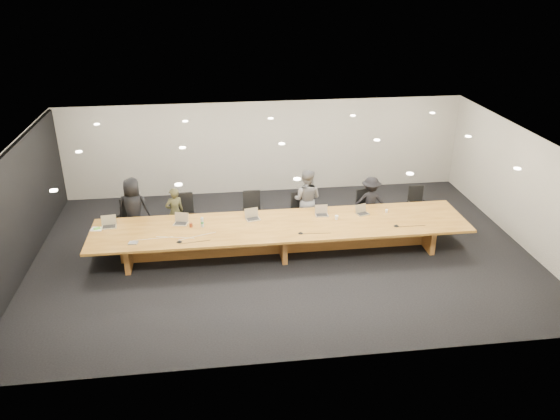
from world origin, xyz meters
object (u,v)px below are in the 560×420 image
Objects in this scene: laptop_a at (108,222)px; mic_right at (396,226)px; person_c at (306,199)px; laptop_d at (322,211)px; chair_mid_left at (253,212)px; paper_cup_far at (387,211)px; laptop_b at (180,219)px; amber_mug at (191,225)px; person_b at (175,212)px; laptop_c at (253,215)px; mic_center at (301,233)px; chair_far_left at (125,220)px; chair_far_right at (417,204)px; conference_table at (282,233)px; paper_cup_near at (337,218)px; chair_right at (366,208)px; chair_left at (185,215)px; mic_left at (179,241)px; person_d at (370,202)px; water_bottle at (202,222)px; laptop_e at (363,210)px; chair_mid_right at (302,212)px; av_box at (133,243)px; person_a at (134,209)px.

laptop_a reaches higher than mic_right.
person_c is 0.92m from laptop_d.
paper_cup_far is at bearing -17.16° from chair_mid_left.
amber_mug is (0.25, -0.18, -0.08)m from laptop_b.
person_b is 2.13m from laptop_c.
paper_cup_far reaches higher than mic_center.
chair_far_right is at bearing 19.43° from chair_far_left.
conference_table is 0.84m from laptop_c.
paper_cup_near is at bearing -169.98° from paper_cup_far.
person_c reaches higher than chair_mid_left.
conference_table is at bearing 132.57° from person_b.
chair_right is 0.62× the size of person_c.
chair_mid_left reaches higher than paper_cup_far.
chair_far_right reaches higher than conference_table.
laptop_a is 6.79m from paper_cup_far.
laptop_c is 1.37m from mic_center.
laptop_c is (-0.06, -0.92, 0.35)m from chair_mid_left.
chair_left is 3.27× the size of laptop_c.
laptop_a is (-6.51, -0.81, 0.38)m from chair_right.
laptop_d is at bearing 19.93° from conference_table.
mic_left is (-3.77, -0.71, -0.03)m from paper_cup_near.
person_c is (0.82, 1.27, 0.30)m from conference_table.
person_d is (0.10, 0.00, 0.19)m from chair_right.
amber_mug is at bearing 175.78° from laptop_c.
laptop_b is at bearing 157.97° from water_bottle.
person_c is at bearing 10.40° from person_d.
chair_left is 4.53m from laptop_e.
laptop_a is 3.37× the size of paper_cup_near.
person_b reaches higher than chair_right.
chair_mid_right is 1.05× the size of chair_far_right.
chair_left is 3.52m from laptop_d.
water_bottle is 1.67m from av_box.
paper_cup_far is at bearing 178.46° from person_a.
chair_mid_left is 4.68× the size of water_bottle.
person_b is at bearing 74.24° from av_box.
paper_cup_near is (2.03, -0.25, -0.08)m from laptop_c.
chair_far_right is 7.53m from av_box.
laptop_e is 3.81× the size of paper_cup_far.
laptop_c is at bearing -176.83° from chair_right.
chair_far_left is 0.90× the size of chair_left.
person_c is at bearing 106.42° from laptop_d.
chair_mid_right is 3.22m from laptop_b.
amber_mug is (-2.84, -1.00, 0.28)m from chair_mid_right.
chair_mid_right is 1.60m from laptop_c.
chair_mid_right is 0.79× the size of person_b.
chair_right is at bearing 12.77° from amber_mug.
laptop_e reaches higher than conference_table.
chair_right reaches higher than laptop_e.
water_bottle is 1.16× the size of av_box.
chair_left is at bearing 146.50° from mic_center.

